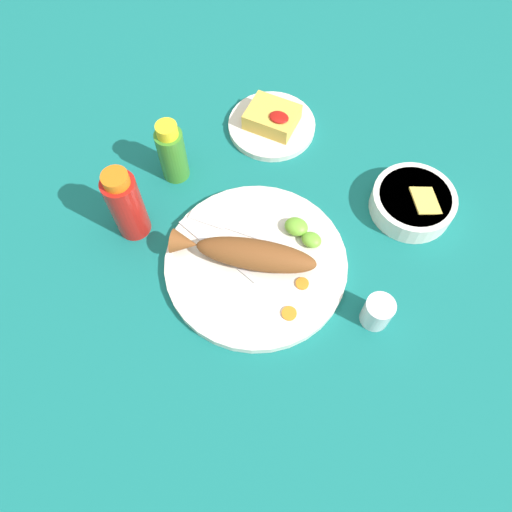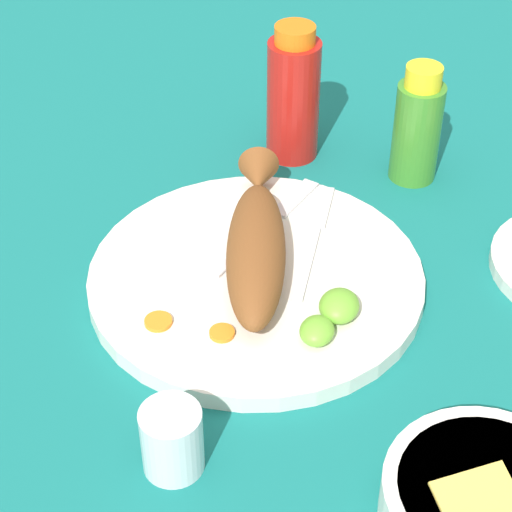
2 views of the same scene
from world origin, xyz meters
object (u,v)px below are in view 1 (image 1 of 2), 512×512
(fork_near, at_px, (213,245))
(guacamole_bowl, at_px, (413,202))
(hot_sauce_bottle_green, at_px, (172,153))
(side_plate_fries, at_px, (272,126))
(fried_fish, at_px, (246,253))
(main_plate, at_px, (256,263))
(hot_sauce_bottle_red, at_px, (126,205))
(salt_cup, at_px, (377,313))
(fork_far, at_px, (229,227))

(fork_near, xyz_separation_m, guacamole_bowl, (0.30, 0.24, 0.00))
(hot_sauce_bottle_green, relative_size, guacamole_bowl, 0.88)
(side_plate_fries, bearing_deg, fork_near, -85.63)
(fried_fish, bearing_deg, fork_near, 165.95)
(main_plate, bearing_deg, hot_sauce_bottle_green, 152.64)
(hot_sauce_bottle_red, bearing_deg, salt_cup, 2.13)
(fork_far, bearing_deg, main_plate, 146.68)
(main_plate, xyz_separation_m, salt_cup, (0.22, -0.01, 0.02))
(fork_near, bearing_deg, fried_fish, -162.37)
(fork_far, distance_m, guacamole_bowl, 0.35)
(fork_far, relative_size, side_plate_fries, 1.03)
(fork_near, bearing_deg, hot_sauce_bottle_red, 23.95)
(salt_cup, distance_m, guacamole_bowl, 0.24)
(fork_far, relative_size, salt_cup, 3.09)
(hot_sauce_bottle_red, bearing_deg, main_plate, 5.44)
(fried_fish, xyz_separation_m, side_plate_fries, (-0.09, 0.31, -0.04))
(hot_sauce_bottle_red, bearing_deg, fried_fish, 4.77)
(fork_near, relative_size, salt_cup, 3.01)
(main_plate, distance_m, hot_sauce_bottle_green, 0.26)
(fried_fish, height_order, fork_far, fried_fish)
(salt_cup, relative_size, side_plate_fries, 0.33)
(fork_far, bearing_deg, fork_near, 74.06)
(hot_sauce_bottle_red, relative_size, side_plate_fries, 0.89)
(hot_sauce_bottle_red, relative_size, guacamole_bowl, 1.03)
(salt_cup, bearing_deg, fork_far, 171.00)
(hot_sauce_bottle_green, height_order, side_plate_fries, hot_sauce_bottle_green)
(fork_far, distance_m, hot_sauce_bottle_red, 0.19)
(side_plate_fries, bearing_deg, guacamole_bowl, -12.50)
(hot_sauce_bottle_green, height_order, guacamole_bowl, hot_sauce_bottle_green)
(side_plate_fries, bearing_deg, fork_far, -82.71)
(fork_far, xyz_separation_m, hot_sauce_bottle_green, (-0.16, 0.08, 0.04))
(hot_sauce_bottle_red, xyz_separation_m, side_plate_fries, (0.13, 0.33, -0.07))
(hot_sauce_bottle_red, bearing_deg, fork_far, 21.22)
(main_plate, height_order, fork_far, fork_far)
(fork_far, height_order, hot_sauce_bottle_red, hot_sauce_bottle_red)
(fork_far, relative_size, guacamole_bowl, 1.20)
(hot_sauce_bottle_green, bearing_deg, fork_far, -26.27)
(fork_near, bearing_deg, fork_far, -84.97)
(main_plate, xyz_separation_m, fork_near, (-0.08, -0.00, 0.01))
(main_plate, relative_size, salt_cup, 5.40)
(fork_far, bearing_deg, side_plate_fries, -86.39)
(main_plate, height_order, fried_fish, fried_fish)
(main_plate, bearing_deg, guacamole_bowl, 47.57)
(fork_near, bearing_deg, hot_sauce_bottle_green, -22.81)
(fork_near, relative_size, hot_sauce_bottle_green, 1.32)
(fork_far, distance_m, hot_sauce_bottle_green, 0.18)
(salt_cup, height_order, guacamole_bowl, salt_cup)
(fork_far, bearing_deg, hot_sauce_bottle_green, -29.95)
(fork_near, relative_size, guacamole_bowl, 1.16)
(hot_sauce_bottle_green, xyz_separation_m, guacamole_bowl, (0.44, 0.12, -0.04))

